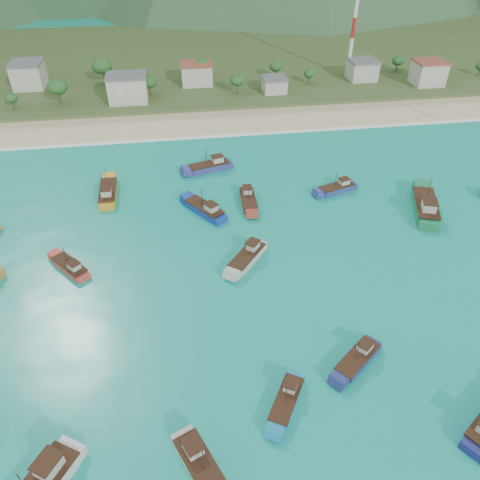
{
  "coord_description": "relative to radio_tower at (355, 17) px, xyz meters",
  "views": [
    {
      "loc": [
        -11.69,
        -48.99,
        54.37
      ],
      "look_at": [
        -1.84,
        18.0,
        3.0
      ],
      "focal_mm": 35.0,
      "sensor_mm": 36.0,
      "label": 1
    }
  ],
  "objects": [
    {
      "name": "ground",
      "position": [
        -49.08,
        -108.0,
        -20.45
      ],
      "size": [
        600.0,
        600.0,
        0.0
      ],
      "primitive_type": "plane",
      "color": "#0C8B77",
      "rests_on": "ground"
    },
    {
      "name": "beach",
      "position": [
        -49.08,
        -29.0,
        -20.45
      ],
      "size": [
        400.0,
        18.0,
        1.2
      ],
      "primitive_type": "cube",
      "color": "beige",
      "rests_on": "ground"
    },
    {
      "name": "land",
      "position": [
        -49.08,
        32.0,
        -20.45
      ],
      "size": [
        400.0,
        110.0,
        2.4
      ],
      "primitive_type": "cube",
      "color": "#385123",
      "rests_on": "ground"
    },
    {
      "name": "surf_line",
      "position": [
        -49.08,
        -38.5,
        -20.45
      ],
      "size": [
        400.0,
        2.5,
        0.08
      ],
      "primitive_type": "cube",
      "color": "white",
      "rests_on": "ground"
    },
    {
      "name": "village",
      "position": [
        -49.13,
        -5.82,
        -15.49
      ],
      "size": [
        219.51,
        26.99,
        7.54
      ],
      "color": "beige",
      "rests_on": "ground"
    },
    {
      "name": "vegetation",
      "position": [
        -48.6,
        -3.84,
        -15.17
      ],
      "size": [
        276.17,
        25.73,
        9.33
      ],
      "color": "#235623",
      "rests_on": "ground"
    },
    {
      "name": "radio_tower",
      "position": [
        0.0,
        0.0,
        0.0
      ],
      "size": [
        1.2,
        1.2,
        37.7
      ],
      "color": "red",
      "rests_on": "ground"
    },
    {
      "name": "boat_1",
      "position": [
        -37.97,
        -117.15,
        -19.87
      ],
      "size": [
        8.7,
        7.72,
        5.33
      ],
      "rotation": [
        0.0,
        0.0,
        2.25
      ],
      "color": "navy",
      "rests_on": "ground"
    },
    {
      "name": "boat_8",
      "position": [
        -46.68,
        -73.3,
        -19.8
      ],
      "size": [
        3.18,
        9.76,
        5.71
      ],
      "rotation": [
        0.0,
        0.0,
        3.11
      ],
      "color": "#9C3426",
      "rests_on": "ground"
    },
    {
      "name": "boat_12",
      "position": [
        -61.28,
        -129.47,
        -19.76
      ],
      "size": [
        6.78,
        10.45,
        5.97
      ],
      "rotation": [
        0.0,
        0.0,
        3.55
      ],
      "color": "beige",
      "rests_on": "ground"
    },
    {
      "name": "boat_15",
      "position": [
        -26.29,
        -71.33,
        -19.85
      ],
      "size": [
        9.57,
        5.48,
        5.43
      ],
      "rotation": [
        0.0,
        0.0,
        1.89
      ],
      "color": "navy",
      "rests_on": "ground"
    },
    {
      "name": "boat_18",
      "position": [
        -49.48,
        -122.24,
        -19.92
      ],
      "size": [
        6.64,
        8.69,
        5.09
      ],
      "rotation": [
        0.0,
        0.0,
        2.6
      ],
      "color": "#1784B8",
      "rests_on": "ground"
    },
    {
      "name": "boat_21",
      "position": [
        -81.3,
        -90.47,
        -19.9
      ],
      "size": [
        7.59,
        8.37,
        5.17
      ],
      "rotation": [
        0.0,
        0.0,
        0.7
      ],
      "color": "#BC4031",
      "rests_on": "ground"
    },
    {
      "name": "boat_22",
      "position": [
        -10.87,
        -82.1,
        -19.35
      ],
      "size": [
        8.51,
        14.48,
        8.22
      ],
      "rotation": [
        0.0,
        0.0,
        5.94
      ],
      "color": "#157142",
      "rests_on": "ground"
    },
    {
      "name": "boat_26",
      "position": [
        -56.16,
        -75.87,
        -19.71
      ],
      "size": [
        8.63,
        10.4,
        6.23
      ],
      "rotation": [
        0.0,
        0.0,
        0.62
      ],
      "color": "navy",
      "rests_on": "ground"
    },
    {
      "name": "boat_27",
      "position": [
        -49.87,
        -92.37,
        -19.77
      ],
      "size": [
        8.54,
        9.66,
        5.91
      ],
      "rotation": [
        0.0,
        0.0,
        2.47
      ],
      "color": "beige",
      "rests_on": "ground"
    },
    {
      "name": "boat_28",
      "position": [
        -76.54,
        -66.39,
        -19.63
      ],
      "size": [
        3.51,
        11.37,
        6.69
      ],
      "rotation": [
        0.0,
        0.0,
        0.01
      ],
      "color": "gold",
      "rests_on": "ground"
    },
    {
      "name": "boat_31",
      "position": [
        -53.41,
        -57.46,
        -19.68
      ],
      "size": [
        11.24,
        6.02,
        6.37
      ],
      "rotation": [
        0.0,
        0.0,
        1.85
      ],
      "color": "navy",
      "rests_on": "ground"
    }
  ]
}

